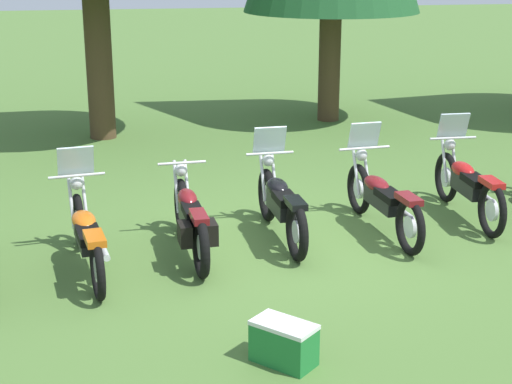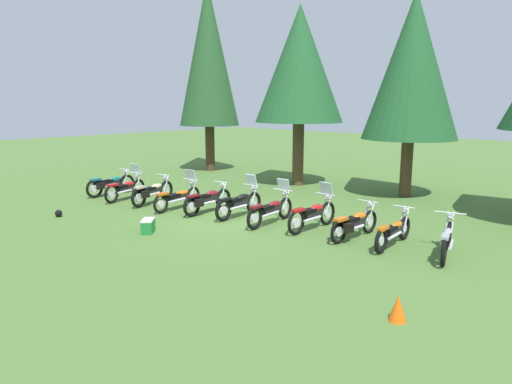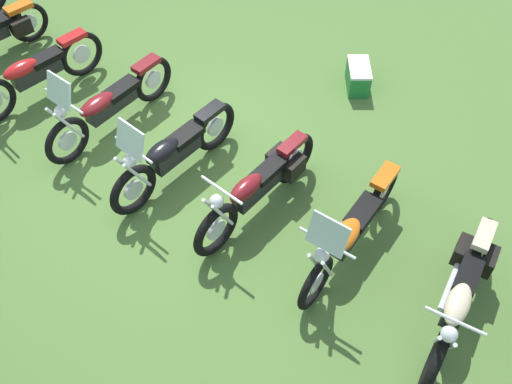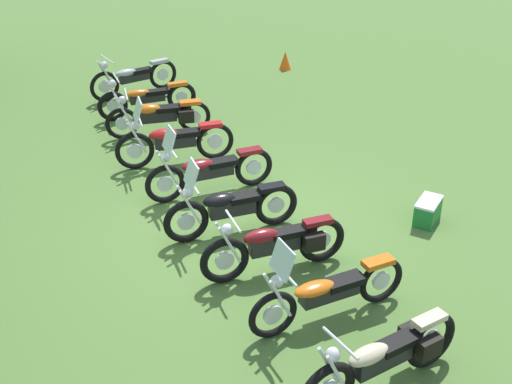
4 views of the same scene
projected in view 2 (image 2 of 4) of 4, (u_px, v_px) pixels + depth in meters
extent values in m
plane|color=#4C7033|center=(238.00, 218.00, 15.58)|extent=(80.00, 80.00, 0.00)
torus|color=black|center=(127.00, 183.00, 19.97)|extent=(0.16, 0.77, 0.76)
cylinder|color=silver|center=(127.00, 183.00, 19.97)|extent=(0.07, 0.30, 0.29)
torus|color=black|center=(94.00, 189.00, 18.79)|extent=(0.16, 0.77, 0.76)
cylinder|color=silver|center=(94.00, 189.00, 18.79)|extent=(0.07, 0.30, 0.29)
cube|color=black|center=(111.00, 183.00, 19.36)|extent=(0.22, 0.78, 0.25)
ellipsoid|color=#14606B|center=(115.00, 179.00, 19.49)|extent=(0.25, 0.56, 0.19)
cube|color=black|center=(106.00, 181.00, 19.17)|extent=(0.24, 0.52, 0.10)
cube|color=#14606B|center=(96.00, 180.00, 18.78)|extent=(0.19, 0.45, 0.08)
cylinder|color=silver|center=(124.00, 177.00, 19.91)|extent=(0.06, 0.34, 0.65)
cylinder|color=silver|center=(126.00, 177.00, 19.82)|extent=(0.06, 0.34, 0.65)
cylinder|color=silver|center=(123.00, 169.00, 19.74)|extent=(0.72, 0.08, 0.04)
sphere|color=silver|center=(125.00, 172.00, 19.83)|extent=(0.18, 0.18, 0.17)
cylinder|color=silver|center=(109.00, 186.00, 19.18)|extent=(0.13, 0.77, 0.08)
cube|color=black|center=(97.00, 185.00, 19.01)|extent=(0.16, 0.33, 0.26)
cube|color=black|center=(101.00, 186.00, 18.83)|extent=(0.16, 0.33, 0.26)
torus|color=black|center=(138.00, 188.00, 19.07)|extent=(0.28, 0.73, 0.72)
cylinder|color=silver|center=(138.00, 188.00, 19.07)|extent=(0.12, 0.28, 0.28)
torus|color=black|center=(112.00, 194.00, 17.77)|extent=(0.28, 0.73, 0.72)
cylinder|color=silver|center=(112.00, 194.00, 17.77)|extent=(0.12, 0.28, 0.28)
cube|color=black|center=(125.00, 188.00, 18.40)|extent=(0.40, 0.77, 0.24)
ellipsoid|color=#B21919|center=(129.00, 184.00, 18.56)|extent=(0.40, 0.58, 0.18)
cube|color=black|center=(121.00, 186.00, 18.20)|extent=(0.37, 0.54, 0.10)
cube|color=#B21919|center=(113.00, 185.00, 17.78)|extent=(0.30, 0.48, 0.08)
cylinder|color=silver|center=(136.00, 181.00, 19.00)|extent=(0.13, 0.34, 0.65)
cylinder|color=silver|center=(139.00, 181.00, 18.93)|extent=(0.13, 0.34, 0.65)
cylinder|color=silver|center=(135.00, 173.00, 18.83)|extent=(0.67, 0.21, 0.04)
sphere|color=silver|center=(137.00, 176.00, 18.93)|extent=(0.21, 0.21, 0.17)
cylinder|color=silver|center=(125.00, 191.00, 18.22)|extent=(0.27, 0.74, 0.08)
cube|color=silver|center=(135.00, 168.00, 18.81)|extent=(0.46, 0.26, 0.39)
torus|color=black|center=(166.00, 190.00, 18.43)|extent=(0.30, 0.77, 0.77)
cylinder|color=silver|center=(166.00, 190.00, 18.43)|extent=(0.12, 0.30, 0.30)
torus|color=black|center=(139.00, 197.00, 17.05)|extent=(0.30, 0.77, 0.77)
cylinder|color=silver|center=(139.00, 197.00, 17.05)|extent=(0.12, 0.30, 0.30)
cube|color=black|center=(153.00, 191.00, 17.72)|extent=(0.39, 0.81, 0.24)
ellipsoid|color=beige|center=(156.00, 186.00, 17.88)|extent=(0.38, 0.60, 0.19)
cube|color=black|center=(149.00, 189.00, 17.51)|extent=(0.36, 0.56, 0.10)
cube|color=beige|center=(140.00, 187.00, 17.05)|extent=(0.29, 0.47, 0.08)
cylinder|color=silver|center=(163.00, 183.00, 18.35)|extent=(0.13, 0.34, 0.65)
cylinder|color=silver|center=(166.00, 183.00, 18.28)|extent=(0.13, 0.34, 0.65)
cylinder|color=silver|center=(163.00, 175.00, 18.18)|extent=(0.59, 0.19, 0.04)
sphere|color=silver|center=(165.00, 178.00, 18.29)|extent=(0.21, 0.21, 0.17)
cylinder|color=silver|center=(153.00, 194.00, 17.53)|extent=(0.28, 0.78, 0.08)
cube|color=black|center=(139.00, 193.00, 17.28)|extent=(0.22, 0.35, 0.26)
cube|color=black|center=(146.00, 194.00, 17.13)|extent=(0.22, 0.35, 0.26)
torus|color=black|center=(193.00, 196.00, 17.54)|extent=(0.20, 0.70, 0.70)
cylinder|color=silver|center=(193.00, 196.00, 17.54)|extent=(0.09, 0.28, 0.27)
torus|color=black|center=(161.00, 204.00, 16.17)|extent=(0.20, 0.70, 0.70)
cylinder|color=silver|center=(161.00, 204.00, 16.17)|extent=(0.09, 0.28, 0.27)
cube|color=black|center=(178.00, 197.00, 16.84)|extent=(0.35, 0.86, 0.20)
ellipsoid|color=#D16014|center=(182.00, 193.00, 17.01)|extent=(0.36, 0.63, 0.16)
cube|color=black|center=(173.00, 196.00, 16.63)|extent=(0.34, 0.59, 0.10)
cube|color=#D16014|center=(162.00, 194.00, 16.17)|extent=(0.27, 0.47, 0.08)
cylinder|color=silver|center=(190.00, 188.00, 17.48)|extent=(0.09, 0.34, 0.65)
cylinder|color=silver|center=(194.00, 188.00, 17.39)|extent=(0.09, 0.34, 0.65)
cylinder|color=silver|center=(190.00, 180.00, 17.31)|extent=(0.69, 0.14, 0.04)
sphere|color=silver|center=(192.00, 182.00, 17.40)|extent=(0.19, 0.19, 0.17)
cylinder|color=silver|center=(177.00, 200.00, 16.63)|extent=(0.21, 0.83, 0.08)
cube|color=silver|center=(190.00, 175.00, 17.29)|extent=(0.46, 0.22, 0.39)
torus|color=black|center=(223.00, 199.00, 16.86)|extent=(0.16, 0.75, 0.74)
cylinder|color=silver|center=(223.00, 199.00, 16.86)|extent=(0.07, 0.29, 0.28)
torus|color=black|center=(192.00, 206.00, 15.69)|extent=(0.16, 0.75, 0.74)
cylinder|color=silver|center=(192.00, 206.00, 15.69)|extent=(0.07, 0.29, 0.28)
cube|color=black|center=(208.00, 199.00, 16.25)|extent=(0.23, 0.77, 0.27)
ellipsoid|color=maroon|center=(212.00, 193.00, 16.38)|extent=(0.27, 0.55, 0.21)
cube|color=black|center=(204.00, 196.00, 16.06)|extent=(0.25, 0.52, 0.10)
cube|color=maroon|center=(193.00, 196.00, 15.68)|extent=(0.20, 0.45, 0.08)
cylinder|color=silver|center=(221.00, 191.00, 16.80)|extent=(0.06, 0.34, 0.65)
cylinder|color=silver|center=(223.00, 191.00, 16.71)|extent=(0.06, 0.34, 0.65)
cylinder|color=silver|center=(220.00, 182.00, 16.63)|extent=(0.62, 0.07, 0.04)
sphere|color=silver|center=(222.00, 185.00, 16.72)|extent=(0.18, 0.18, 0.17)
cylinder|color=silver|center=(207.00, 203.00, 16.07)|extent=(0.12, 0.77, 0.08)
cube|color=black|center=(193.00, 202.00, 15.92)|extent=(0.16, 0.33, 0.26)
cube|color=black|center=(199.00, 203.00, 15.73)|extent=(0.16, 0.33, 0.26)
torus|color=black|center=(254.00, 202.00, 16.26)|extent=(0.15, 0.74, 0.74)
cylinder|color=silver|center=(254.00, 202.00, 16.26)|extent=(0.06, 0.28, 0.28)
torus|color=black|center=(223.00, 210.00, 15.11)|extent=(0.15, 0.74, 0.74)
cylinder|color=silver|center=(223.00, 210.00, 15.11)|extent=(0.06, 0.28, 0.28)
cube|color=black|center=(239.00, 203.00, 15.67)|extent=(0.25, 0.76, 0.27)
ellipsoid|color=black|center=(243.00, 197.00, 15.79)|extent=(0.30, 0.55, 0.21)
cube|color=black|center=(235.00, 200.00, 15.48)|extent=(0.28, 0.51, 0.10)
cube|color=black|center=(225.00, 199.00, 15.11)|extent=(0.22, 0.45, 0.08)
cylinder|color=silver|center=(251.00, 194.00, 16.21)|extent=(0.06, 0.34, 0.65)
cylinder|color=silver|center=(254.00, 195.00, 16.11)|extent=(0.06, 0.34, 0.65)
cylinder|color=silver|center=(251.00, 185.00, 16.04)|extent=(0.66, 0.07, 0.04)
sphere|color=silver|center=(253.00, 188.00, 16.13)|extent=(0.18, 0.18, 0.17)
cylinder|color=silver|center=(239.00, 207.00, 15.47)|extent=(0.12, 0.76, 0.08)
cube|color=silver|center=(251.00, 180.00, 16.02)|extent=(0.45, 0.17, 0.39)
torus|color=black|center=(285.00, 208.00, 15.43)|extent=(0.17, 0.73, 0.72)
cylinder|color=silver|center=(285.00, 208.00, 15.43)|extent=(0.08, 0.28, 0.28)
torus|color=black|center=(255.00, 218.00, 14.13)|extent=(0.17, 0.73, 0.72)
cylinder|color=silver|center=(255.00, 218.00, 14.13)|extent=(0.08, 0.28, 0.28)
cube|color=black|center=(271.00, 210.00, 14.76)|extent=(0.29, 0.84, 0.24)
ellipsoid|color=maroon|center=(275.00, 204.00, 14.91)|extent=(0.32, 0.61, 0.18)
cube|color=black|center=(266.00, 207.00, 14.56)|extent=(0.30, 0.57, 0.10)
cube|color=maroon|center=(256.00, 207.00, 14.13)|extent=(0.24, 0.46, 0.08)
cylinder|color=silver|center=(282.00, 199.00, 15.37)|extent=(0.07, 0.34, 0.65)
cylinder|color=silver|center=(286.00, 200.00, 15.27)|extent=(0.07, 0.34, 0.65)
cylinder|color=silver|center=(283.00, 190.00, 15.19)|extent=(0.75, 0.10, 0.04)
sphere|color=silver|center=(285.00, 193.00, 15.29)|extent=(0.18, 0.18, 0.17)
cylinder|color=silver|center=(271.00, 214.00, 14.55)|extent=(0.15, 0.83, 0.08)
cube|color=silver|center=(283.00, 184.00, 15.18)|extent=(0.45, 0.19, 0.39)
torus|color=black|center=(327.00, 213.00, 14.68)|extent=(0.11, 0.75, 0.75)
cylinder|color=silver|center=(327.00, 213.00, 14.68)|extent=(0.05, 0.29, 0.29)
torus|color=black|center=(296.00, 222.00, 13.56)|extent=(0.11, 0.75, 0.75)
cylinder|color=silver|center=(296.00, 222.00, 13.56)|extent=(0.05, 0.29, 0.29)
cube|color=black|center=(313.00, 214.00, 14.10)|extent=(0.22, 0.78, 0.26)
ellipsoid|color=#B21919|center=(317.00, 208.00, 14.22)|extent=(0.27, 0.56, 0.20)
cube|color=black|center=(308.00, 211.00, 13.92)|extent=(0.25, 0.52, 0.10)
cube|color=#B21919|center=(298.00, 210.00, 13.55)|extent=(0.20, 0.44, 0.08)
cylinder|color=silver|center=(325.00, 204.00, 14.63)|extent=(0.05, 0.34, 0.65)
cylinder|color=silver|center=(329.00, 205.00, 14.53)|extent=(0.05, 0.34, 0.65)
cylinder|color=silver|center=(325.00, 194.00, 14.46)|extent=(0.70, 0.05, 0.04)
sphere|color=silver|center=(327.00, 197.00, 14.55)|extent=(0.17, 0.17, 0.17)
cylinder|color=silver|center=(312.00, 219.00, 13.91)|extent=(0.09, 0.78, 0.08)
cube|color=silver|center=(326.00, 188.00, 14.44)|extent=(0.44, 0.16, 0.39)
torus|color=black|center=(370.00, 222.00, 13.76)|extent=(0.13, 0.70, 0.69)
cylinder|color=silver|center=(370.00, 222.00, 13.76)|extent=(0.07, 0.27, 0.27)
torus|color=black|center=(339.00, 232.00, 12.72)|extent=(0.13, 0.70, 0.69)
cylinder|color=silver|center=(339.00, 232.00, 12.72)|extent=(0.07, 0.27, 0.27)
cube|color=black|center=(355.00, 223.00, 13.22)|extent=(0.27, 0.76, 0.26)
ellipsoid|color=#D16014|center=(359.00, 216.00, 13.33)|extent=(0.32, 0.55, 0.20)
cube|color=black|center=(351.00, 219.00, 13.05)|extent=(0.30, 0.52, 0.10)
cube|color=#D16014|center=(341.00, 219.00, 12.71)|extent=(0.24, 0.45, 0.08)
cylinder|color=silver|center=(366.00, 212.00, 13.72)|extent=(0.06, 0.34, 0.65)
cylinder|color=silver|center=(371.00, 213.00, 13.60)|extent=(0.06, 0.34, 0.65)
cylinder|color=silver|center=(368.00, 201.00, 13.54)|extent=(0.68, 0.08, 0.04)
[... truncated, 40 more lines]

